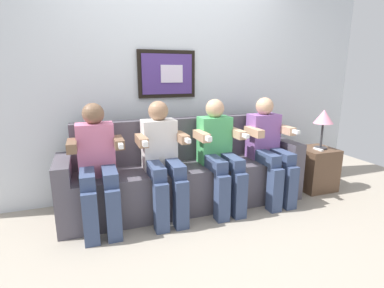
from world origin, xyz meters
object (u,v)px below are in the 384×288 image
(person_left_center, at_px, (162,156))
(spare_remote_on_table, at_px, (318,149))
(table_lamp, at_px, (324,118))
(person_leftmost, at_px, (97,162))
(couch, at_px, (186,176))
(side_table_right, at_px, (315,169))
(person_rightmost, at_px, (269,146))
(person_right_center, at_px, (219,151))

(person_left_center, relative_size, spare_remote_on_table, 8.54)
(person_left_center, height_order, table_lamp, person_left_center)
(person_leftmost, relative_size, table_lamp, 2.41)
(couch, relative_size, person_left_center, 2.23)
(couch, height_order, side_table_right, couch)
(person_leftmost, bearing_deg, person_rightmost, 0.00)
(couch, xyz_separation_m, person_right_center, (0.29, -0.17, 0.29))
(person_leftmost, distance_m, table_lamp, 2.50)
(person_leftmost, distance_m, person_right_center, 1.17)
(spare_remote_on_table, bearing_deg, person_right_center, 179.63)
(person_right_center, height_order, table_lamp, person_right_center)
(person_right_center, relative_size, table_lamp, 2.41)
(person_leftmost, relative_size, person_right_center, 1.00)
(couch, distance_m, spare_remote_on_table, 1.57)
(person_leftmost, xyz_separation_m, person_rightmost, (1.75, 0.00, 0.00))
(side_table_right, height_order, spare_remote_on_table, spare_remote_on_table)
(person_left_center, bearing_deg, table_lamp, 1.08)
(couch, xyz_separation_m, spare_remote_on_table, (1.54, -0.18, 0.20))
(person_rightmost, xyz_separation_m, spare_remote_on_table, (0.67, -0.01, -0.10))
(person_rightmost, distance_m, spare_remote_on_table, 0.67)
(couch, xyz_separation_m, table_lamp, (1.61, -0.13, 0.55))
(couch, xyz_separation_m, person_left_center, (-0.29, -0.17, 0.29))
(person_right_center, distance_m, person_rightmost, 0.58)
(couch, bearing_deg, person_rightmost, -10.90)
(person_right_center, relative_size, spare_remote_on_table, 8.54)
(couch, height_order, person_right_center, person_right_center)
(couch, height_order, person_leftmost, person_leftmost)
(person_left_center, height_order, person_right_center, same)
(person_rightmost, bearing_deg, couch, 169.10)
(person_leftmost, xyz_separation_m, person_right_center, (1.17, -0.00, 0.00))
(side_table_right, bearing_deg, couch, 176.13)
(couch, height_order, person_left_center, person_left_center)
(couch, relative_size, table_lamp, 5.39)
(person_leftmost, relative_size, person_rightmost, 1.00)
(person_leftmost, xyz_separation_m, side_table_right, (2.46, 0.06, -0.36))
(person_left_center, height_order, person_rightmost, same)
(person_left_center, relative_size, side_table_right, 2.22)
(person_leftmost, bearing_deg, person_right_center, -0.02)
(person_leftmost, bearing_deg, couch, 10.91)
(person_right_center, bearing_deg, person_leftmost, 179.98)
(couch, height_order, spare_remote_on_table, couch)
(person_rightmost, bearing_deg, person_right_center, -179.95)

